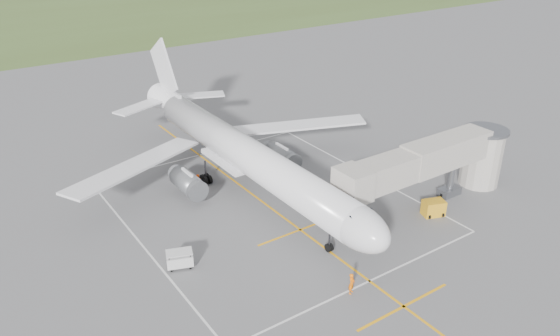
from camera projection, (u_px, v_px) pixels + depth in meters
ground at (248, 191)px, 61.62m from camera, size 700.00×700.00×0.00m
grass_strip at (14, 18)px, 158.24m from camera, size 700.00×120.00×0.02m
apron_markings at (277, 212)px, 57.29m from camera, size 28.20×60.00×0.01m
airliner at (243, 153)px, 60.28m from camera, size 38.93×46.75×13.52m
jet_bridge at (440, 161)px, 57.57m from camera, size 23.40×5.00×7.20m
gpu_unit at (434, 208)px, 56.48m from camera, size 2.55×2.13×1.65m
baggage_cart at (180, 259)px, 48.25m from camera, size 2.63×2.08×1.60m
ramp_worker_nose at (352, 284)px, 44.93m from camera, size 0.83×0.74×1.90m
ramp_worker_wing at (198, 182)px, 61.40m from camera, size 1.17×1.06×1.96m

